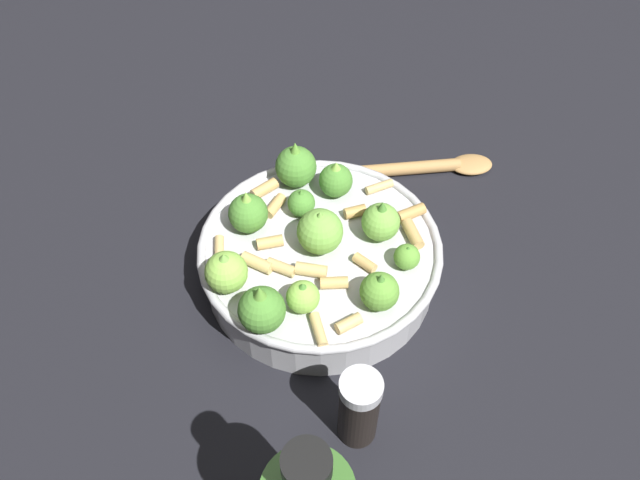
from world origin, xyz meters
TOP-DOWN VIEW (x-y plane):
  - ground_plane at (0.00, 0.00)m, footprint 2.40×2.40m
  - cooking_pan at (0.00, 0.00)m, footprint 0.25×0.25m
  - pepper_shaker at (-0.17, 0.04)m, footprint 0.04×0.04m
  - wooden_spoon at (0.10, -0.16)m, footprint 0.10×0.25m

SIDE VIEW (x-z plane):
  - ground_plane at x=0.00m, z-range 0.00..0.00m
  - wooden_spoon at x=0.10m, z-range 0.00..0.02m
  - cooking_pan at x=0.00m, z-range -0.02..0.09m
  - pepper_shaker at x=-0.17m, z-range 0.00..0.09m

